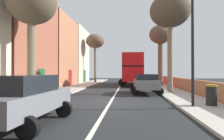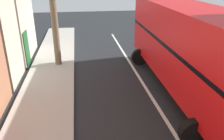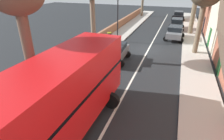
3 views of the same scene
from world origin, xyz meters
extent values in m
cube|color=#194C23|center=(-6.47, 20.00, 1.05)|extent=(0.08, 1.10, 2.10)
cube|color=red|center=(1.70, 15.04, 1.55)|extent=(2.76, 11.13, 1.70)
cube|color=black|center=(1.70, 15.04, 2.48)|extent=(2.78, 11.02, 0.16)
cube|color=red|center=(1.70, 15.04, 3.31)|extent=(2.76, 11.13, 1.50)
cube|color=black|center=(1.83, 20.56, 1.64)|extent=(2.20, 0.11, 1.19)
cylinder|color=black|center=(0.51, 18.84, 0.50)|extent=(1.01, 0.32, 1.00)
cylinder|color=black|center=(3.07, 18.78, 0.50)|extent=(1.01, 0.32, 1.00)
cylinder|color=black|center=(0.33, 11.31, 0.50)|extent=(1.01, 0.32, 1.00)
cylinder|color=brown|center=(-4.55, 19.40, 3.26)|extent=(0.39, 0.39, 6.28)
camera|label=1|loc=(1.10, -11.62, 1.84)|focal=29.90mm
camera|label=2|loc=(-3.24, 5.66, 5.32)|focal=36.67mm
camera|label=3|loc=(-2.86, 20.10, 7.02)|focal=29.80mm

